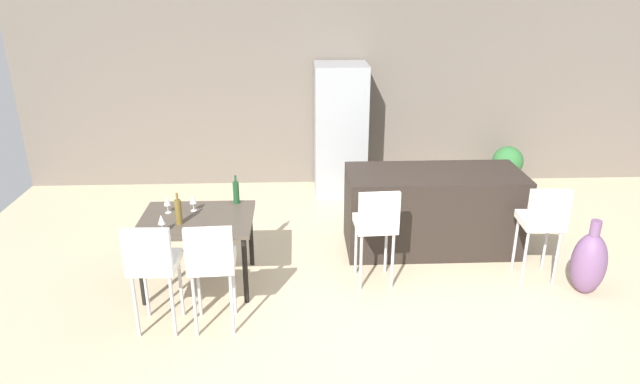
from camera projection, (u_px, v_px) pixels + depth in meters
name	position (u px, v px, depth m)	size (l,w,h in m)	color
ground_plane	(396.00, 277.00, 5.94)	(10.00, 10.00, 0.00)	#C6B28E
back_wall	(367.00, 86.00, 8.15)	(10.00, 0.12, 2.90)	#665B51
kitchen_island	(433.00, 210.00, 6.43)	(1.96, 0.84, 0.92)	black
bar_chair_left	(376.00, 222.00, 5.57)	(0.42, 0.42, 1.05)	white
bar_chair_middle	(543.00, 219.00, 5.63)	(0.42, 0.42, 1.05)	white
dining_table	(197.00, 225.00, 5.58)	(1.10, 0.87, 0.74)	#4C4238
dining_chair_near	(152.00, 261.00, 4.82)	(0.41, 0.41, 1.05)	white
dining_chair_far	(211.00, 260.00, 4.84)	(0.42, 0.42, 1.05)	white
wine_bottle_right	(236.00, 192.00, 5.86)	(0.06, 0.06, 0.31)	#194723
wine_bottle_inner	(178.00, 212.00, 5.38)	(0.06, 0.06, 0.32)	brown
wine_glass_left	(161.00, 220.00, 5.21)	(0.07, 0.07, 0.17)	silver
wine_glass_middle	(167.00, 201.00, 5.62)	(0.07, 0.07, 0.17)	silver
wine_glass_far	(193.00, 199.00, 5.67)	(0.07, 0.07, 0.17)	silver
refrigerator	(340.00, 130.00, 7.92)	(0.72, 0.68, 1.84)	#939699
floor_vase	(589.00, 263.00, 5.55)	(0.33, 0.33, 0.79)	#704C75
potted_plant	(507.00, 164.00, 8.21)	(0.44, 0.44, 0.64)	#38383D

